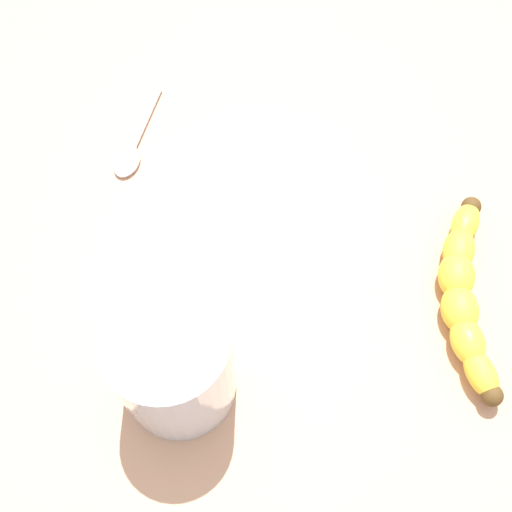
{
  "coord_description": "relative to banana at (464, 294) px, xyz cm",
  "views": [
    {
      "loc": [
        -0.51,
        23.92,
        57.77
      ],
      "look_at": [
        0.34,
        -1.11,
        5.0
      ],
      "focal_mm": 46.58,
      "sensor_mm": 36.0,
      "label": 1
    }
  ],
  "objects": [
    {
      "name": "banana",
      "position": [
        0.0,
        0.0,
        0.0
      ],
      "size": [
        4.95,
        19.34,
        3.16
      ],
      "rotation": [
        0.0,
        0.0,
        1.56
      ],
      "color": "yellow",
      "rests_on": "wooden_tabletop"
    },
    {
      "name": "teaspoon",
      "position": [
        30.9,
        -13.97,
        -1.18
      ],
      "size": [
        4.18,
        11.21,
        0.8
      ],
      "rotation": [
        0.0,
        0.0,
        1.32
      ],
      "color": "silver",
      "rests_on": "wooden_tabletop"
    },
    {
      "name": "wooden_tabletop",
      "position": [
        17.78,
        -1.73,
        -3.08
      ],
      "size": [
        120.0,
        120.0,
        3.0
      ],
      "primitive_type": "cube",
      "color": "tan",
      "rests_on": "ground"
    },
    {
      "name": "smoothie_glass",
      "position": [
        24.0,
        8.33,
        4.18
      ],
      "size": [
        9.26,
        9.26,
        12.27
      ],
      "color": "silver",
      "rests_on": "wooden_tabletop"
    }
  ]
}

